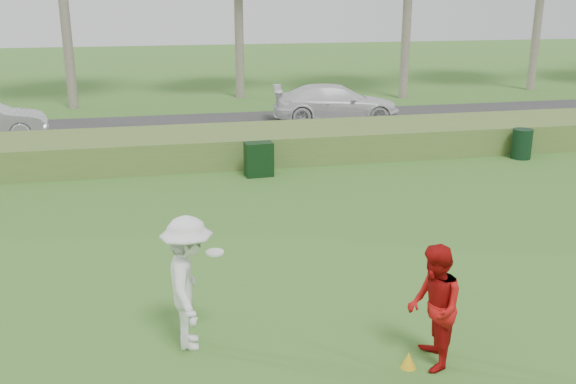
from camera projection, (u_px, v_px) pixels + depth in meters
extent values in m
plane|color=#326722|center=(346.00, 355.00, 9.44)|extent=(120.00, 120.00, 0.00)
cube|color=#4B6C2B|center=(235.00, 145.00, 20.50)|extent=(80.00, 3.00, 0.90)
cube|color=#2D2D2D|center=(218.00, 127.00, 25.29)|extent=(80.00, 6.00, 0.06)
imported|color=white|center=(189.00, 283.00, 9.41)|extent=(0.83, 1.36, 2.04)
cylinder|color=white|center=(215.00, 252.00, 9.36)|extent=(0.27, 0.27, 0.03)
imported|color=#A90F0E|center=(434.00, 307.00, 8.93)|extent=(0.86, 1.01, 1.82)
cone|color=gold|center=(409.00, 360.00, 9.09)|extent=(0.22, 0.22, 0.24)
cube|color=black|center=(259.00, 159.00, 18.55)|extent=(0.83, 0.55, 0.99)
cylinder|color=black|center=(522.00, 144.00, 20.54)|extent=(0.70, 0.70, 0.95)
imported|color=white|center=(336.00, 103.00, 26.12)|extent=(5.41, 2.88, 1.49)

